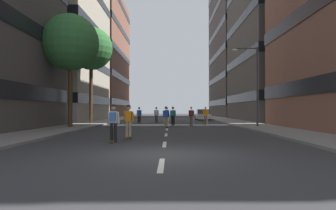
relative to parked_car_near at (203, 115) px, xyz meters
name	(u,v)px	position (x,y,z in m)	size (l,w,h in m)	color
ground_plane	(168,123)	(-4.86, -9.52, -0.70)	(142.38, 142.38, 0.00)	#333335
sidewalk_left	(104,121)	(-12.59, -6.55, -0.63)	(3.33, 65.26, 0.14)	gray
sidewalk_right	(232,121)	(2.86, -6.55, -0.63)	(3.33, 65.26, 0.14)	gray
lane_markings	(168,122)	(-4.86, -7.75, -0.70)	(0.16, 57.20, 0.01)	silver
building_left_mid	(42,16)	(-21.55, -3.27, 13.14)	(14.71, 17.16, 27.49)	#B2A893
building_left_far	(86,57)	(-21.55, 17.92, 11.42)	(14.71, 22.65, 24.06)	brown
building_right_mid	(295,25)	(11.82, -3.27, 11.92)	(14.71, 17.61, 25.05)	#4C4744
building_right_far	(252,35)	(11.82, 17.92, 15.75)	(14.71, 22.22, 32.72)	#4C4744
parked_car_near	(203,115)	(0.00, 0.00, 0.00)	(1.82, 4.40, 1.52)	silver
street_tree_near	(91,49)	(-12.59, -12.79, 6.93)	(4.33, 4.33, 9.69)	#4C3823
street_tree_mid	(70,43)	(-12.59, -19.25, 6.16)	(4.51, 4.51, 9.00)	#4C3823
streetlamp_right	(253,78)	(2.16, -18.45, 3.44)	(2.13, 0.30, 6.50)	#3F3F44
skater_0	(173,115)	(-4.36, -15.09, 0.32)	(0.54, 0.91, 1.78)	brown
skater_1	(156,114)	(-6.19, -8.72, 0.29)	(0.55, 0.92, 1.78)	brown
skater_2	(113,120)	(-7.27, -29.40, 0.32)	(0.54, 0.91, 1.78)	brown
skater_3	(167,114)	(-5.01, -7.35, 0.32)	(0.56, 0.92, 1.78)	brown
skater_4	(129,120)	(-6.80, -27.57, 0.29)	(0.56, 0.92, 1.78)	brown
skater_5	(206,115)	(-1.08, -13.03, 0.29)	(0.56, 0.92, 1.78)	brown
skater_6	(173,114)	(-4.30, -11.10, 0.32)	(0.57, 0.92, 1.78)	brown
skater_7	(139,114)	(-8.08, -9.40, 0.29)	(0.57, 0.92, 1.78)	brown
skater_8	(191,115)	(-2.59, -14.25, 0.32)	(0.57, 0.92, 1.78)	brown
skater_9	(166,116)	(-4.97, -18.00, 0.29)	(0.56, 0.92, 1.78)	brown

